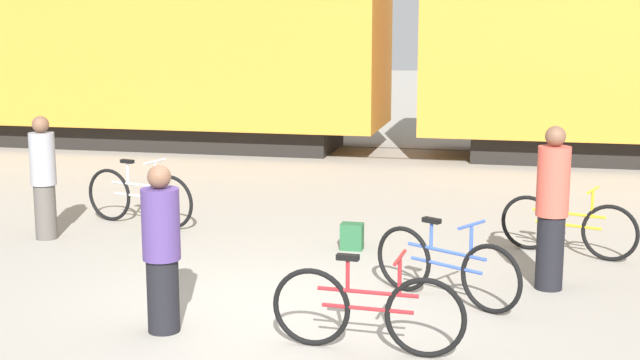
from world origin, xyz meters
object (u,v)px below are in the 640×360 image
freight_train (404,30)px  backpack (352,236)px  bicycle_silver (139,197)px  bicycle_blue (446,266)px  person_in_purple (162,250)px  person_in_grey (44,178)px  bicycle_yellow (568,226)px  bicycle_maroon (367,310)px  person_in_red (552,208)px

freight_train → backpack: size_ratio=79.94×
bicycle_silver → bicycle_blue: bearing=-29.2°
person_in_purple → person_in_grey: (-2.91, 2.99, 0.03)m
bicycle_blue → bicycle_yellow: size_ratio=0.96×
bicycle_maroon → bicycle_yellow: 4.19m
bicycle_maroon → bicycle_silver: size_ratio=0.97×
freight_train → person_in_red: 9.84m
bicycle_yellow → person_in_purple: person_in_purple is taller
bicycle_yellow → bicycle_blue: bearing=-121.5°
bicycle_silver → backpack: bearing=-12.0°
bicycle_silver → person_in_grey: person_in_grey is taller
bicycle_yellow → backpack: size_ratio=4.84×
freight_train → bicycle_maroon: 11.81m
freight_train → bicycle_blue: size_ratio=17.13×
freight_train → person_in_red: size_ratio=15.19×
bicycle_blue → bicycle_yellow: bearing=58.5°
person_in_red → backpack: bearing=7.4°
bicycle_maroon → person_in_red: person_in_red is taller
person_in_purple → backpack: person_in_purple is taller
bicycle_maroon → bicycle_silver: bicycle_silver is taller
bicycle_maroon → backpack: bearing=102.8°
person_in_grey → backpack: bearing=-143.6°
bicycle_silver → person_in_red: bearing=-18.2°
bicycle_maroon → bicycle_blue: bearing=70.4°
backpack → person_in_grey: bearing=-175.3°
bicycle_blue → bicycle_maroon: bicycle_maroon is taller
bicycle_blue → bicycle_silver: 5.20m
bicycle_silver → backpack: bicycle_silver is taller
bicycle_maroon → bicycle_yellow: (1.89, 3.74, -0.01)m
bicycle_yellow → person_in_red: 1.59m
bicycle_blue → person_in_purple: size_ratio=1.00×
bicycle_yellow → bicycle_silver: (-5.86, 0.36, 0.03)m
bicycle_blue → bicycle_yellow: 2.55m
bicycle_yellow → person_in_red: person_in_red is taller
freight_train → person_in_grey: (-3.68, -8.45, -1.82)m
person_in_red → person_in_grey: bearing=25.9°
bicycle_blue → bicycle_yellow: bicycle_blue is taller
freight_train → bicycle_silver: bearing=-110.6°
freight_train → person_in_red: bearing=-73.1°
bicycle_yellow → backpack: 2.69m
bicycle_blue → bicycle_maroon: (-0.56, -1.56, 0.01)m
bicycle_maroon → bicycle_silver: bearing=134.1°
person_in_purple → bicycle_silver: bearing=-103.6°
bicycle_maroon → person_in_purple: size_ratio=1.10×
bicycle_yellow → person_in_red: bearing=-100.1°
bicycle_maroon → bicycle_yellow: bearing=63.2°
bicycle_blue → person_in_grey: bearing=164.4°
bicycle_yellow → person_in_red: size_ratio=0.92×
bicycle_blue → freight_train: bearing=99.9°
bicycle_maroon → backpack: (-0.78, 3.42, -0.21)m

